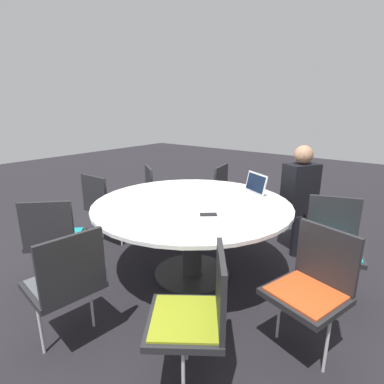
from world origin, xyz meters
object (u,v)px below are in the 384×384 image
object	(u,v)px
chair_8	(333,240)
person_0	(301,191)
chair_4	(54,235)
cell_phone	(208,214)
chair_3	(105,203)
chair_5	(66,279)
chair_0	(310,203)
chair_1	(230,192)
chair_7	(312,283)
chair_6	(197,310)
laptop	(251,189)
chair_2	(159,192)

from	to	relation	value
chair_8	person_0	xyz separation A→B (m)	(-0.65, -0.51, 0.19)
chair_4	cell_phone	xyz separation A→B (m)	(-0.74, 1.14, 0.23)
chair_3	chair_5	distance (m)	1.62
chair_0	chair_8	world-z (taller)	same
chair_1	chair_5	world-z (taller)	same
chair_7	person_0	bearing A→B (deg)	-51.60
chair_5	chair_7	world-z (taller)	same
chair_6	laptop	bearing A→B (deg)	-18.87
person_0	laptop	size ratio (longest dim) A/B	3.13
chair_7	chair_8	bearing A→B (deg)	-68.92
chair_2	chair_3	distance (m)	0.75
laptop	chair_0	bearing A→B (deg)	94.35
chair_8	person_0	bearing A→B (deg)	-71.61
chair_2	laptop	distance (m)	1.40
chair_3	chair_7	xyz separation A→B (m)	(0.20, 2.44, 0.00)
person_0	laptop	world-z (taller)	person_0
chair_6	chair_5	bearing A→B (deg)	71.56
chair_1	chair_8	xyz separation A→B (m)	(0.73, 1.44, 0.00)
chair_4	chair_7	distance (m)	2.12
chair_7	chair_5	bearing A→B (deg)	52.83
chair_6	person_0	xyz separation A→B (m)	(-2.09, -0.15, 0.19)
laptop	cell_phone	bearing A→B (deg)	-61.03
chair_1	chair_7	xyz separation A→B (m)	(1.49, 1.50, 0.00)
chair_0	cell_phone	xyz separation A→B (m)	(1.56, -0.36, 0.23)
chair_3	chair_5	world-z (taller)	same
chair_0	chair_8	distance (m)	1.02
chair_4	person_0	world-z (taller)	person_0
chair_5	laptop	size ratio (longest dim) A/B	2.23
chair_1	chair_8	bearing A→B (deg)	52.35
chair_4	chair_5	xyz separation A→B (m)	(0.31, 0.74, 0.00)
chair_0	chair_4	distance (m)	2.75
person_0	laptop	bearing A→B (deg)	-1.35
chair_0	person_0	world-z (taller)	person_0
chair_3	person_0	world-z (taller)	person_0
chair_8	chair_3	bearing A→B (deg)	-6.14
chair_4	chair_8	distance (m)	2.41
chair_4	chair_6	distance (m)	1.60
chair_2	chair_6	distance (m)	2.44
laptop	chair_8	bearing A→B (deg)	22.31
chair_0	chair_5	size ratio (longest dim) A/B	1.00
chair_6	chair_8	bearing A→B (deg)	-50.18
chair_6	chair_0	bearing A→B (deg)	-33.48
chair_0	chair_1	distance (m)	0.99
chair_3	chair_4	world-z (taller)	same
chair_0	laptop	bearing A→B (deg)	4.35
chair_7	chair_1	bearing A→B (deg)	-28.13
laptop	cell_phone	distance (m)	0.75
chair_2	chair_5	size ratio (longest dim) A/B	1.00
chair_3	chair_6	xyz separation A→B (m)	(0.87, 2.01, 0.00)
chair_1	chair_7	distance (m)	2.11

